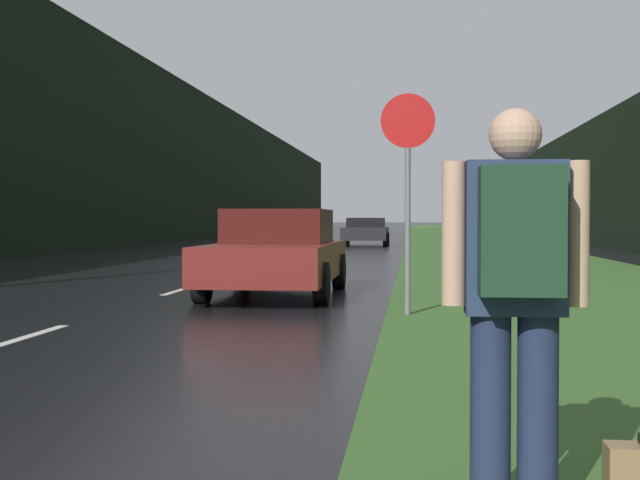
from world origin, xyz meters
TOP-DOWN VIEW (x-y plane):
  - grass_verge at (6.58, 40.00)m, footprint 6.00×240.00m
  - lane_stripe_b at (0.00, 7.94)m, footprint 0.12×3.00m
  - lane_stripe_c at (0.00, 14.94)m, footprint 0.12×3.00m
  - lane_stripe_d at (0.00, 21.94)m, footprint 0.12×3.00m
  - lane_stripe_e at (0.00, 28.94)m, footprint 0.12×3.00m
  - lane_stripe_f at (0.00, 35.94)m, footprint 0.12×3.00m
  - treeline_far_side at (-9.58, 50.00)m, footprint 2.00×140.00m
  - treeline_near_side at (12.58, 50.00)m, footprint 2.00×140.00m
  - stop_sign at (3.85, 10.85)m, footprint 0.67×0.07m
  - hitchhiker_with_backpack at (4.31, 3.30)m, footprint 0.57×0.40m
  - car_passing_near at (1.79, 13.67)m, footprint 1.91×4.74m
  - car_passing_far at (1.79, 39.62)m, footprint 2.04×4.25m
  - car_oncoming at (-1.79, 41.42)m, footprint 1.94×4.29m

SIDE VIEW (x-z plane):
  - lane_stripe_b at x=0.00m, z-range 0.00..0.01m
  - lane_stripe_c at x=0.00m, z-range 0.00..0.01m
  - lane_stripe_d at x=0.00m, z-range 0.00..0.01m
  - lane_stripe_e at x=0.00m, z-range 0.00..0.01m
  - lane_stripe_f at x=0.00m, z-range 0.00..0.01m
  - grass_verge at x=6.58m, z-range 0.00..0.02m
  - car_passing_far at x=1.79m, z-range 0.02..1.27m
  - car_passing_near at x=1.79m, z-range 0.00..1.35m
  - car_oncoming at x=-1.79m, z-range 0.02..1.42m
  - hitchhiker_with_backpack at x=4.31m, z-range 0.12..1.76m
  - stop_sign at x=3.85m, z-range 0.31..3.06m
  - treeline_near_side at x=12.58m, z-range 0.00..5.53m
  - treeline_far_side at x=-9.58m, z-range 0.00..8.74m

